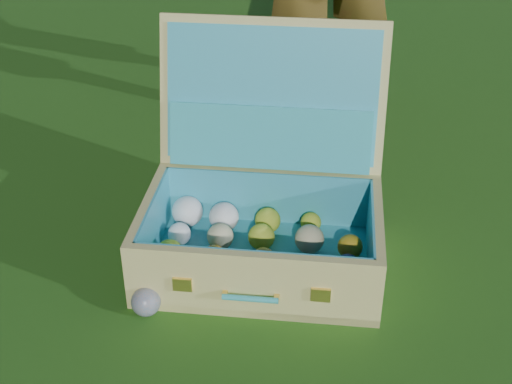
{
  "coord_description": "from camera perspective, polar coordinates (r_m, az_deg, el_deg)",
  "views": [
    {
      "loc": [
        -0.31,
        -1.23,
        1.06
      ],
      "look_at": [
        -0.09,
        0.19,
        0.17
      ],
      "focal_mm": 50.0,
      "sensor_mm": 36.0,
      "label": 1
    }
  ],
  "objects": [
    {
      "name": "suitcase",
      "position": [
        1.71,
        0.51,
        -0.34
      ],
      "size": [
        0.67,
        0.63,
        0.53
      ],
      "rotation": [
        0.0,
        0.0,
        -0.27
      ],
      "color": "#D8CA74",
      "rests_on": "ground"
    },
    {
      "name": "ground",
      "position": [
        1.65,
        4.28,
        -8.21
      ],
      "size": [
        60.0,
        60.0,
        0.0
      ],
      "primitive_type": "plane",
      "color": "#215114",
      "rests_on": "ground"
    },
    {
      "name": "stray_ball",
      "position": [
        1.6,
        -8.8,
        -8.68
      ],
      "size": [
        0.07,
        0.07,
        0.07
      ],
      "primitive_type": "sphere",
      "color": "#386592",
      "rests_on": "ground"
    }
  ]
}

